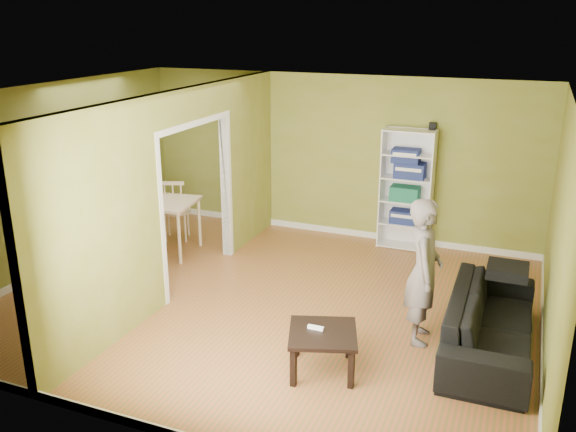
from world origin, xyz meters
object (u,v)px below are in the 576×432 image
at_px(person, 425,259).
at_px(chair_far, 176,209).
at_px(bookshelf, 407,189).
at_px(coffee_table, 323,338).
at_px(chair_near, 130,232).
at_px(sofa, 492,314).
at_px(chair_left, 112,216).
at_px(dining_table, 152,205).

xyz_separation_m(person, chair_far, (-4.24, 1.77, -0.45)).
bearing_deg(bookshelf, person, -74.90).
relative_size(bookshelf, coffee_table, 2.76).
xyz_separation_m(chair_near, chair_far, (0.05, 1.15, 0.01)).
bearing_deg(chair_far, person, 134.80).
xyz_separation_m(sofa, coffee_table, (-1.53, -1.09, -0.04)).
distance_m(person, bookshelf, 2.94).
distance_m(sofa, chair_left, 5.93).
distance_m(person, chair_near, 4.35).
relative_size(coffee_table, chair_near, 0.68).
xyz_separation_m(person, dining_table, (-4.28, 1.18, -0.23)).
bearing_deg(dining_table, chair_near, -90.60).
bearing_deg(chair_near, coffee_table, -1.06).
relative_size(sofa, chair_near, 2.23).
bearing_deg(dining_table, chair_far, 86.17).
height_order(sofa, chair_near, chair_near).
relative_size(person, chair_near, 1.93).
distance_m(sofa, coffee_table, 1.88).
bearing_deg(dining_table, bookshelf, 25.33).
distance_m(chair_near, chair_far, 1.15).
bearing_deg(chair_near, dining_table, 113.55).
bearing_deg(coffee_table, chair_near, 154.78).
relative_size(dining_table, chair_left, 1.43).
height_order(person, chair_left, person).
relative_size(dining_table, chair_near, 1.31).
bearing_deg(sofa, coffee_table, 124.83).
xyz_separation_m(bookshelf, chair_near, (-3.52, -2.22, -0.43)).
xyz_separation_m(dining_table, chair_left, (-0.80, 0.05, -0.28)).
relative_size(bookshelf, dining_table, 1.42).
xyz_separation_m(person, coffee_table, (-0.79, -1.02, -0.58)).
xyz_separation_m(sofa, chair_near, (-5.02, 0.56, 0.08)).
distance_m(bookshelf, dining_table, 3.89).
relative_size(bookshelf, chair_left, 2.04).
bearing_deg(chair_near, bookshelf, 56.42).
relative_size(chair_near, chair_far, 0.98).
distance_m(person, coffee_table, 1.42).
height_order(person, chair_far, person).
relative_size(sofa, chair_far, 2.19).
bearing_deg(chair_left, chair_far, 107.65).
xyz_separation_m(dining_table, chair_far, (0.04, 0.59, -0.23)).
relative_size(person, coffee_table, 2.86).
bearing_deg(chair_far, bookshelf, 174.60).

